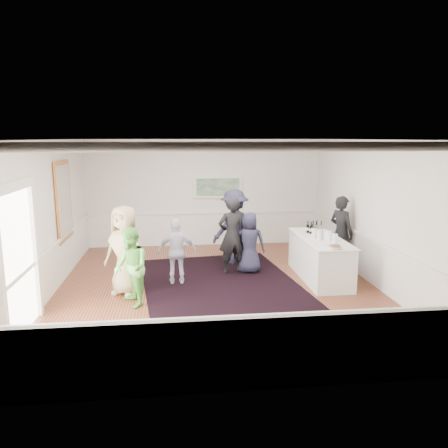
{
  "coord_description": "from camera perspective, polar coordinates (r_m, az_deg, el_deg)",
  "views": [
    {
      "loc": [
        -0.89,
        -9.07,
        3.23
      ],
      "look_at": [
        0.16,
        0.2,
        1.39
      ],
      "focal_mm": 35.0,
      "sensor_mm": 36.0,
      "label": 1
    }
  ],
  "objects": [
    {
      "name": "ceiling",
      "position": [
        9.11,
        -0.89,
        10.99
      ],
      "size": [
        7.0,
        8.0,
        0.02
      ],
      "primitive_type": "cube",
      "color": "white",
      "rests_on": "wall_back"
    },
    {
      "name": "doorway",
      "position": [
        7.83,
        -25.38,
        -3.32
      ],
      "size": [
        0.1,
        1.78,
        2.56
      ],
      "color": "white",
      "rests_on": "wall_left"
    },
    {
      "name": "guest_dark_b",
      "position": [
        10.45,
        1.02,
        -1.52
      ],
      "size": [
        0.76,
        0.58,
        1.87
      ],
      "primitive_type": "imported",
      "rotation": [
        0.0,
        0.0,
        3.36
      ],
      "color": "black",
      "rests_on": "floor"
    },
    {
      "name": "guest_lilac",
      "position": [
        9.79,
        -6.15,
        -3.61
      ],
      "size": [
        0.87,
        0.37,
        1.48
      ],
      "primitive_type": "imported",
      "rotation": [
        0.0,
        0.0,
        3.16
      ],
      "color": "silver",
      "rests_on": "floor"
    },
    {
      "name": "guest_green",
      "position": [
        8.65,
        -12.05,
        -5.55
      ],
      "size": [
        0.84,
        0.93,
        1.55
      ],
      "primitive_type": "imported",
      "rotation": [
        0.0,
        0.0,
        -1.16
      ],
      "color": "#6ACB51",
      "rests_on": "floor"
    },
    {
      "name": "guest_tan",
      "position": [
        9.28,
        -12.82,
        -3.38
      ],
      "size": [
        1.1,
        0.99,
        1.88
      ],
      "primitive_type": "imported",
      "rotation": [
        0.0,
        0.0,
        -0.55
      ],
      "color": "tan",
      "rests_on": "floor"
    },
    {
      "name": "guest_dark_a",
      "position": [
        11.27,
        1.35,
        -0.38
      ],
      "size": [
        1.45,
        1.25,
        1.94
      ],
      "primitive_type": "imported",
      "rotation": [
        0.0,
        0.0,
        3.66
      ],
      "color": "#212137",
      "rests_on": "floor"
    },
    {
      "name": "landscape_painting",
      "position": [
        13.16,
        -0.81,
        4.86
      ],
      "size": [
        1.44,
        0.06,
        0.66
      ],
      "color": "white",
      "rests_on": "wall_back"
    },
    {
      "name": "juice_pitchers",
      "position": [
        10.0,
        13.0,
        -1.45
      ],
      "size": [
        0.39,
        0.69,
        0.24
      ],
      "color": "olive",
      "rests_on": "serving_table"
    },
    {
      "name": "wall_right",
      "position": [
        10.21,
        19.1,
        1.37
      ],
      "size": [
        0.02,
        8.0,
        3.2
      ],
      "primitive_type": "cube",
      "color": "white",
      "rests_on": "floor"
    },
    {
      "name": "guest_navy",
      "position": [
        10.56,
        3.37,
        -2.46
      ],
      "size": [
        0.82,
        0.63,
        1.49
      ],
      "primitive_type": "imported",
      "rotation": [
        0.0,
        0.0,
        2.91
      ],
      "color": "#212137",
      "rests_on": "floor"
    },
    {
      "name": "wall_left",
      "position": [
        9.58,
        -22.18,
        0.55
      ],
      "size": [
        0.02,
        8.0,
        3.2
      ],
      "primitive_type": "cube",
      "color": "white",
      "rests_on": "floor"
    },
    {
      "name": "serving_table",
      "position": [
        10.41,
        12.37,
        -4.35
      ],
      "size": [
        0.91,
        2.4,
        0.97
      ],
      "color": "white",
      "rests_on": "floor"
    },
    {
      "name": "bartender",
      "position": [
        11.23,
        15.04,
        -1.08
      ],
      "size": [
        0.72,
        0.8,
        1.84
      ],
      "primitive_type": "imported",
      "rotation": [
        0.0,
        0.0,
        2.09
      ],
      "color": "black",
      "rests_on": "floor"
    },
    {
      "name": "mirror",
      "position": [
        10.78,
        -20.19,
        2.87
      ],
      "size": [
        0.05,
        1.25,
        1.85
      ],
      "color": "#CD7C3C",
      "rests_on": "wall_left"
    },
    {
      "name": "wall_back",
      "position": [
        13.2,
        -2.56,
        4.08
      ],
      "size": [
        7.0,
        0.02,
        3.2
      ],
      "primitive_type": "cube",
      "color": "white",
      "rests_on": "floor"
    },
    {
      "name": "wall_front",
      "position": [
        5.4,
        3.32,
        -6.42
      ],
      "size": [
        7.0,
        0.02,
        3.2
      ],
      "primitive_type": "cube",
      "color": "white",
      "rests_on": "floor"
    },
    {
      "name": "wainscoting",
      "position": [
        9.51,
        -0.84,
        -5.49
      ],
      "size": [
        7.0,
        8.0,
        1.0
      ],
      "primitive_type": null,
      "color": "white",
      "rests_on": "floor"
    },
    {
      "name": "ice_bucket",
      "position": [
        10.43,
        12.19,
        -0.93
      ],
      "size": [
        0.26,
        0.26,
        0.25
      ],
      "primitive_type": "cylinder",
      "color": "silver",
      "rests_on": "serving_table"
    },
    {
      "name": "nut_bowl",
      "position": [
        9.36,
        14.32,
        -2.9
      ],
      "size": [
        0.28,
        0.28,
        0.07
      ],
      "color": "white",
      "rests_on": "serving_table"
    },
    {
      "name": "wine_bottles",
      "position": [
        10.75,
        11.72,
        -0.34
      ],
      "size": [
        0.38,
        0.23,
        0.31
      ],
      "color": "black",
      "rests_on": "serving_table"
    },
    {
      "name": "floor",
      "position": [
        9.67,
        -0.83,
        -8.33
      ],
      "size": [
        8.0,
        8.0,
        0.0
      ],
      "primitive_type": "plane",
      "color": "brown",
      "rests_on": "ground"
    },
    {
      "name": "area_rug",
      "position": [
        10.0,
        -0.58,
        -7.61
      ],
      "size": [
        3.88,
        4.79,
        0.02
      ],
      "primitive_type": "cube",
      "rotation": [
        0.0,
        0.0,
        0.12
      ],
      "color": "black",
      "rests_on": "floor"
    }
  ]
}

